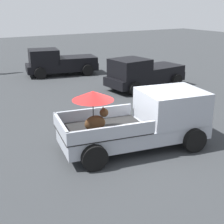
# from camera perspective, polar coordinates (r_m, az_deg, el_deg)

# --- Properties ---
(ground_plane) EXTENTS (80.00, 80.00, 0.00)m
(ground_plane) POSITION_cam_1_polar(r_m,az_deg,el_deg) (11.04, 3.98, -6.37)
(ground_plane) COLOR #2D3033
(pickup_truck_main) EXTENTS (5.30, 2.97, 2.20)m
(pickup_truck_main) POSITION_cam_1_polar(r_m,az_deg,el_deg) (10.82, 6.09, -1.38)
(pickup_truck_main) COLOR black
(pickup_truck_main) RESTS_ON ground
(pickup_truck_red) EXTENTS (5.07, 2.95, 1.80)m
(pickup_truck_red) POSITION_cam_1_polar(r_m,az_deg,el_deg) (22.35, -9.58, 8.82)
(pickup_truck_red) COLOR black
(pickup_truck_red) RESTS_ON ground
(pickup_truck_far) EXTENTS (4.93, 2.48, 1.80)m
(pickup_truck_far) POSITION_cam_1_polar(r_m,az_deg,el_deg) (18.55, 5.60, 6.93)
(pickup_truck_far) COLOR black
(pickup_truck_far) RESTS_ON ground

